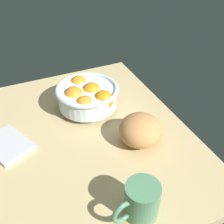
{
  "coord_description": "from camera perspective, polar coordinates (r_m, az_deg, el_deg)",
  "views": [
    {
      "loc": [
        65.69,
        -19.18,
        61.45
      ],
      "look_at": [
        -1.99,
        10.98,
        5.0
      ],
      "focal_mm": 44.98,
      "sensor_mm": 36.0,
      "label": 1
    }
  ],
  "objects": [
    {
      "name": "bread_loaf",
      "position": [
        0.87,
        5.79,
        -3.65
      ],
      "size": [
        19.15,
        19.03,
        9.27
      ],
      "primitive_type": "ellipsoid",
      "rotation": [
        0.0,
        0.0,
        5.64
      ],
      "color": "tan",
      "rests_on": "ground"
    },
    {
      "name": "ground_plane",
      "position": [
        0.93,
        -5.72,
        -5.54
      ],
      "size": [
        83.16,
        67.06,
        3.0
      ],
      "primitive_type": "cube",
      "color": "tan"
    },
    {
      "name": "mug",
      "position": [
        0.7,
        5.86,
        -17.55
      ],
      "size": [
        8.47,
        12.89,
        9.53
      ],
      "color": "#50865F",
      "rests_on": "ground"
    },
    {
      "name": "fruit_bowl",
      "position": [
        1.0,
        -5.1,
        3.3
      ],
      "size": [
        22.35,
        22.35,
        10.35
      ],
      "color": "silver",
      "rests_on": "ground"
    },
    {
      "name": "napkin_folded",
      "position": [
        0.93,
        -20.54,
        -6.23
      ],
      "size": [
        18.38,
        16.4,
        1.29
      ],
      "primitive_type": "cube",
      "rotation": [
        0.0,
        0.0,
        0.43
      ],
      "color": "#B9BCC7",
      "rests_on": "ground"
    }
  ]
}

